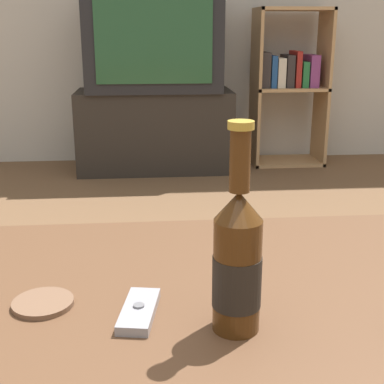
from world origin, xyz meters
TOP-DOWN VIEW (x-y plane):
  - coffee_table at (0.00, 0.00)m, footprint 1.26×0.78m
  - tv_stand at (-0.01, 2.73)m, footprint 0.97×0.45m
  - television at (-0.01, 2.72)m, footprint 0.81×0.51m
  - bookshelf at (0.87, 2.81)m, footprint 0.47×0.30m
  - beer_bottle at (0.04, -0.03)m, footprint 0.06×0.06m
  - cell_phone at (-0.08, 0.01)m, footprint 0.06×0.12m
  - coaster at (-0.22, 0.05)m, footprint 0.09×0.09m

SIDE VIEW (x-z plane):
  - tv_stand at x=-0.01m, z-range 0.00..0.50m
  - coffee_table at x=0.00m, z-range 0.18..0.67m
  - coaster at x=-0.22m, z-range 0.49..0.50m
  - cell_phone at x=-0.08m, z-range 0.49..0.51m
  - bookshelf at x=0.87m, z-range 0.04..1.05m
  - beer_bottle at x=0.04m, z-range 0.45..0.73m
  - television at x=-0.01m, z-range 0.50..1.10m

